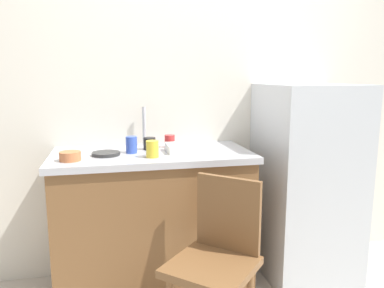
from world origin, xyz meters
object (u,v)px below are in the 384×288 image
refrigerator (306,181)px  dish_tray (189,148)px  cup_yellow (152,149)px  cup_blue (131,145)px  chair (217,257)px  terracotta_bowl (70,156)px  hotplate (106,154)px  cup_red (170,141)px  cup_black (149,144)px

refrigerator → dish_tray: 0.90m
cup_yellow → cup_blue: bearing=125.9°
refrigerator → chair: 1.04m
refrigerator → cup_yellow: (-1.10, -0.15, 0.31)m
terracotta_bowl → hotplate: 0.23m
refrigerator → cup_red: (-0.94, 0.15, 0.30)m
chair → dish_tray: 0.75m
chair → terracotta_bowl: bearing=-169.7°
terracotta_bowl → cup_yellow: (0.47, -0.01, 0.02)m
dish_tray → cup_black: 0.27m
dish_tray → hotplate: 0.52m
cup_yellow → cup_blue: 0.19m
dish_tray → refrigerator: bearing=1.3°
cup_red → terracotta_bowl: bearing=-155.0°
cup_red → cup_black: size_ratio=1.05×
dish_tray → terracotta_bowl: (-0.71, -0.12, 0.00)m
cup_red → chair: bearing=-81.3°
chair → cup_yellow: cup_yellow is taller
terracotta_bowl → hotplate: size_ratio=0.71×
refrigerator → dish_tray: refrigerator is taller
cup_blue → cup_black: (0.12, 0.09, -0.01)m
cup_yellow → refrigerator: bearing=7.5°
dish_tray → cup_yellow: bearing=-152.9°
dish_tray → hotplate: dish_tray is taller
hotplate → cup_black: 0.31m
chair → refrigerator: bearing=79.3°
hotplate → chair: bearing=-47.2°
refrigerator → cup_blue: 1.25m
cup_yellow → cup_red: cup_yellow is taller
cup_black → chair: bearing=-70.0°
cup_yellow → terracotta_bowl: bearing=179.0°
terracotta_bowl → cup_black: cup_black is taller
terracotta_bowl → cup_red: (0.62, 0.29, 0.02)m
chair → cup_yellow: size_ratio=8.95×
cup_yellow → hotplate: bearing=156.5°
hotplate → cup_black: cup_black is taller
terracotta_bowl → cup_red: bearing=25.0°
refrigerator → cup_black: refrigerator is taller
dish_tray → hotplate: (-0.52, -0.01, -0.02)m
cup_blue → cup_black: cup_blue is taller
cup_blue → cup_black: size_ratio=1.31×
hotplate → cup_blue: 0.17m
refrigerator → cup_black: 1.13m
cup_red → cup_blue: bearing=-151.9°
chair → cup_yellow: (-0.27, 0.46, 0.48)m
chair → terracotta_bowl: terracotta_bowl is taller
dish_tray → terracotta_bowl: bearing=-170.6°
dish_tray → terracotta_bowl: terracotta_bowl is taller
cup_yellow → cup_red: bearing=62.8°
dish_tray → hotplate: bearing=-179.0°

